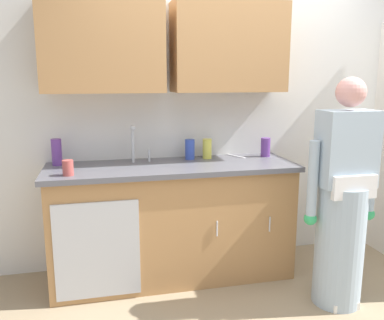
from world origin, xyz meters
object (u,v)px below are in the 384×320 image
object	(u,v)px
bottle_cleaner_spray	(57,152)
knife_on_counter	(235,156)
sink	(140,168)
bottle_dish_liquid	(265,147)
bottle_water_short	(190,149)
bottle_soap	(207,149)
person_at_sink	(342,211)
cup_by_sink	(68,168)

from	to	relation	value
bottle_cleaner_spray	knife_on_counter	distance (m)	1.48
sink	bottle_dish_liquid	distance (m)	1.12
bottle_water_short	knife_on_counter	world-z (taller)	bottle_water_short
bottle_soap	knife_on_counter	size ratio (longest dim) A/B	0.70
bottle_cleaner_spray	sink	bearing A→B (deg)	-15.31
bottle_water_short	sink	bearing A→B (deg)	-158.77
person_at_sink	cup_by_sink	bearing A→B (deg)	165.40
bottle_soap	sink	bearing A→B (deg)	-164.04
sink	bottle_cleaner_spray	xyz separation A→B (m)	(-0.63, 0.17, 0.12)
bottle_dish_liquid	cup_by_sink	bearing A→B (deg)	-168.01
bottle_soap	knife_on_counter	world-z (taller)	bottle_soap
bottle_cleaner_spray	bottle_dish_liquid	xyz separation A→B (m)	(1.73, -0.03, -0.02)
person_at_sink	bottle_dish_liquid	distance (m)	0.92
bottle_water_short	cup_by_sink	bearing A→B (deg)	-158.74
sink	knife_on_counter	bearing A→B (deg)	13.91
sink	knife_on_counter	world-z (taller)	sink
person_at_sink	knife_on_counter	bearing A→B (deg)	118.53
knife_on_counter	cup_by_sink	bearing A→B (deg)	80.76
bottle_cleaner_spray	bottle_water_short	bearing A→B (deg)	-0.10
bottle_dish_liquid	bottle_water_short	bearing A→B (deg)	177.63
cup_by_sink	bottle_water_short	bearing A→B (deg)	21.26
person_at_sink	bottle_water_short	distance (m)	1.29
bottle_water_short	cup_by_sink	distance (m)	1.03
person_at_sink	bottle_soap	world-z (taller)	person_at_sink
sink	knife_on_counter	xyz separation A→B (m)	(0.85, 0.21, 0.02)
cup_by_sink	knife_on_counter	xyz separation A→B (m)	(1.37, 0.41, -0.05)
bottle_dish_liquid	person_at_sink	bearing A→B (deg)	-74.36
bottle_water_short	bottle_soap	bearing A→B (deg)	-0.81
bottle_water_short	bottle_cleaner_spray	bearing A→B (deg)	179.90
sink	bottle_water_short	bearing A→B (deg)	21.23
sink	bottle_soap	world-z (taller)	sink
cup_by_sink	bottle_soap	bearing A→B (deg)	18.51
sink	cup_by_sink	world-z (taller)	sink
bottle_soap	cup_by_sink	xyz separation A→B (m)	(-1.11, -0.37, -0.03)
bottle_water_short	cup_by_sink	world-z (taller)	bottle_water_short
sink	person_at_sink	size ratio (longest dim) A/B	0.31
bottle_water_short	bottle_soap	size ratio (longest dim) A/B	1.01
bottle_cleaner_spray	person_at_sink	bearing A→B (deg)	-23.62
sink	bottle_soap	bearing A→B (deg)	15.96
cup_by_sink	person_at_sink	bearing A→B (deg)	-14.60
bottle_cleaner_spray	knife_on_counter	world-z (taller)	bottle_cleaner_spray
bottle_water_short	knife_on_counter	size ratio (longest dim) A/B	0.70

